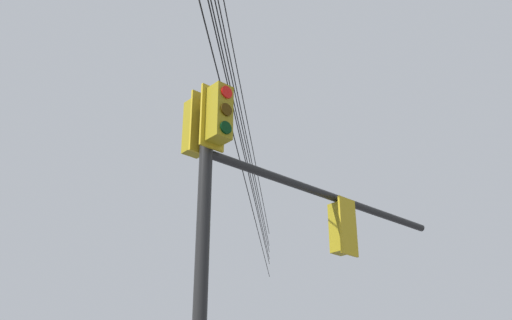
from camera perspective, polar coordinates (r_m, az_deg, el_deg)
signal_mast_assembly at (r=9.03m, az=-0.38°, el=-5.70°), size 5.43×2.96×6.65m
overhead_wire_span at (r=11.61m, az=-3.21°, el=11.02°), size 11.64×31.35×2.61m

